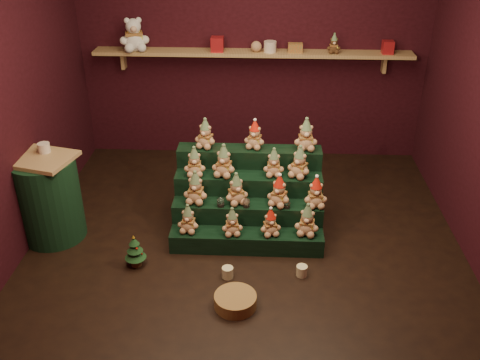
# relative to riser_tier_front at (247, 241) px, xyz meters

# --- Properties ---
(ground) EXTENTS (4.00, 4.00, 0.00)m
(ground) POSITION_rel_riser_tier_front_xyz_m (-0.01, 0.07, -0.09)
(ground) COLOR black
(ground) RESTS_ON ground
(back_wall) EXTENTS (4.00, 0.10, 2.80)m
(back_wall) POSITION_rel_riser_tier_front_xyz_m (-0.01, 2.12, 1.31)
(back_wall) COLOR black
(back_wall) RESTS_ON ground
(front_wall) EXTENTS (4.00, 0.10, 2.80)m
(front_wall) POSITION_rel_riser_tier_front_xyz_m (-0.01, -1.98, 1.31)
(front_wall) COLOR black
(front_wall) RESTS_ON ground
(back_shelf) EXTENTS (3.60, 0.26, 0.24)m
(back_shelf) POSITION_rel_riser_tier_front_xyz_m (-0.01, 1.95, 1.20)
(back_shelf) COLOR tan
(back_shelf) RESTS_ON ground
(riser_tier_front) EXTENTS (1.40, 0.22, 0.18)m
(riser_tier_front) POSITION_rel_riser_tier_front_xyz_m (0.00, 0.00, 0.00)
(riser_tier_front) COLOR black
(riser_tier_front) RESTS_ON ground
(riser_tier_midfront) EXTENTS (1.40, 0.22, 0.36)m
(riser_tier_midfront) POSITION_rel_riser_tier_front_xyz_m (0.00, 0.22, 0.09)
(riser_tier_midfront) COLOR black
(riser_tier_midfront) RESTS_ON ground
(riser_tier_midback) EXTENTS (1.40, 0.22, 0.54)m
(riser_tier_midback) POSITION_rel_riser_tier_front_xyz_m (0.00, 0.44, 0.18)
(riser_tier_midback) COLOR black
(riser_tier_midback) RESTS_ON ground
(riser_tier_back) EXTENTS (1.40, 0.22, 0.72)m
(riser_tier_back) POSITION_rel_riser_tier_front_xyz_m (0.00, 0.66, 0.27)
(riser_tier_back) COLOR black
(riser_tier_back) RESTS_ON ground
(teddy_0) EXTENTS (0.21, 0.19, 0.27)m
(teddy_0) POSITION_rel_riser_tier_front_xyz_m (-0.53, 0.01, 0.22)
(teddy_0) COLOR tan
(teddy_0) RESTS_ON riser_tier_front
(teddy_1) EXTENTS (0.21, 0.20, 0.26)m
(teddy_1) POSITION_rel_riser_tier_front_xyz_m (-0.13, -0.02, 0.22)
(teddy_1) COLOR tan
(teddy_1) RESTS_ON riser_tier_front
(teddy_2) EXTENTS (0.23, 0.21, 0.26)m
(teddy_2) POSITION_rel_riser_tier_front_xyz_m (0.21, -0.01, 0.22)
(teddy_2) COLOR tan
(teddy_2) RESTS_ON riser_tier_front
(teddy_3) EXTENTS (0.25, 0.24, 0.30)m
(teddy_3) POSITION_rel_riser_tier_front_xyz_m (0.54, 0.01, 0.24)
(teddy_3) COLOR tan
(teddy_3) RESTS_ON riser_tier_front
(teddy_4) EXTENTS (0.25, 0.23, 0.31)m
(teddy_4) POSITION_rel_riser_tier_front_xyz_m (-0.48, 0.23, 0.43)
(teddy_4) COLOR tan
(teddy_4) RESTS_ON riser_tier_midfront
(teddy_5) EXTENTS (0.28, 0.27, 0.30)m
(teddy_5) POSITION_rel_riser_tier_front_xyz_m (-0.11, 0.23, 0.42)
(teddy_5) COLOR tan
(teddy_5) RESTS_ON riser_tier_midfront
(teddy_6) EXTENTS (0.27, 0.26, 0.30)m
(teddy_6) POSITION_rel_riser_tier_front_xyz_m (0.29, 0.21, 0.42)
(teddy_6) COLOR tan
(teddy_6) RESTS_ON riser_tier_midfront
(teddy_7) EXTENTS (0.23, 0.22, 0.30)m
(teddy_7) POSITION_rel_riser_tier_front_xyz_m (0.62, 0.20, 0.42)
(teddy_7) COLOR tan
(teddy_7) RESTS_ON riser_tier_midfront
(teddy_8) EXTENTS (0.22, 0.20, 0.28)m
(teddy_8) POSITION_rel_riser_tier_front_xyz_m (-0.51, 0.43, 0.59)
(teddy_8) COLOR tan
(teddy_8) RESTS_ON riser_tier_midback
(teddy_9) EXTENTS (0.26, 0.24, 0.31)m
(teddy_9) POSITION_rel_riser_tier_front_xyz_m (-0.23, 0.43, 0.61)
(teddy_9) COLOR tan
(teddy_9) RESTS_ON riser_tier_midback
(teddy_10) EXTENTS (0.20, 0.18, 0.27)m
(teddy_10) POSITION_rel_riser_tier_front_xyz_m (0.24, 0.45, 0.59)
(teddy_10) COLOR tan
(teddy_10) RESTS_ON riser_tier_midback
(teddy_11) EXTENTS (0.29, 0.28, 0.31)m
(teddy_11) POSITION_rel_riser_tier_front_xyz_m (0.48, 0.44, 0.60)
(teddy_11) COLOR tan
(teddy_11) RESTS_ON riser_tier_midback
(teddy_12) EXTENTS (0.25, 0.24, 0.29)m
(teddy_12) POSITION_rel_riser_tier_front_xyz_m (-0.42, 0.67, 0.77)
(teddy_12) COLOR tan
(teddy_12) RESTS_ON riser_tier_back
(teddy_13) EXTENTS (0.24, 0.22, 0.28)m
(teddy_13) POSITION_rel_riser_tier_front_xyz_m (0.05, 0.68, 0.77)
(teddy_13) COLOR tan
(teddy_13) RESTS_ON riser_tier_back
(teddy_14) EXTENTS (0.24, 0.22, 0.31)m
(teddy_14) POSITION_rel_riser_tier_front_xyz_m (0.54, 0.66, 0.79)
(teddy_14) COLOR tan
(teddy_14) RESTS_ON riser_tier_back
(snow_globe_a) EXTENTS (0.07, 0.07, 0.09)m
(snow_globe_a) POSITION_rel_riser_tier_front_xyz_m (-0.25, 0.16, 0.32)
(snow_globe_a) COLOR black
(snow_globe_a) RESTS_ON riser_tier_midfront
(snow_globe_b) EXTENTS (0.07, 0.07, 0.09)m
(snow_globe_b) POSITION_rel_riser_tier_front_xyz_m (-0.01, 0.16, 0.31)
(snow_globe_b) COLOR black
(snow_globe_b) RESTS_ON riser_tier_midfront
(snow_globe_c) EXTENTS (0.06, 0.06, 0.08)m
(snow_globe_c) POSITION_rel_riser_tier_front_xyz_m (0.36, 0.16, 0.31)
(snow_globe_c) COLOR black
(snow_globe_c) RESTS_ON riser_tier_midfront
(side_table) EXTENTS (0.64, 0.58, 0.84)m
(side_table) POSITION_rel_riser_tier_front_xyz_m (-1.84, 0.14, 0.32)
(side_table) COLOR tan
(side_table) RESTS_ON ground
(table_ornament) EXTENTS (0.11, 0.11, 0.09)m
(table_ornament) POSITION_rel_riser_tier_front_xyz_m (-1.84, 0.24, 0.79)
(table_ornament) COLOR beige
(table_ornament) RESTS_ON side_table
(mini_christmas_tree) EXTENTS (0.19, 0.19, 0.32)m
(mini_christmas_tree) POSITION_rel_riser_tier_front_xyz_m (-0.96, -0.28, 0.06)
(mini_christmas_tree) COLOR #4D321B
(mini_christmas_tree) RESTS_ON ground
(mug_left) EXTENTS (0.10, 0.10, 0.10)m
(mug_left) POSITION_rel_riser_tier_front_xyz_m (-0.15, -0.41, -0.04)
(mug_left) COLOR beige
(mug_left) RESTS_ON ground
(mug_right) EXTENTS (0.10, 0.10, 0.10)m
(mug_right) POSITION_rel_riser_tier_front_xyz_m (0.49, -0.36, -0.04)
(mug_right) COLOR beige
(mug_right) RESTS_ON ground
(wicker_basket) EXTENTS (0.43, 0.43, 0.11)m
(wicker_basket) POSITION_rel_riser_tier_front_xyz_m (-0.06, -0.77, -0.04)
(wicker_basket) COLOR olive
(wicker_basket) RESTS_ON ground
(white_bear) EXTENTS (0.39, 0.37, 0.46)m
(white_bear) POSITION_rel_riser_tier_front_xyz_m (-1.34, 1.91, 1.46)
(white_bear) COLOR white
(white_bear) RESTS_ON back_shelf
(brown_bear) EXTENTS (0.15, 0.14, 0.21)m
(brown_bear) POSITION_rel_riser_tier_front_xyz_m (0.89, 1.91, 1.34)
(brown_bear) COLOR #50331A
(brown_bear) RESTS_ON back_shelf
(gift_tin_red_a) EXTENTS (0.14, 0.14, 0.16)m
(gift_tin_red_a) POSITION_rel_riser_tier_front_xyz_m (-0.41, 1.92, 1.31)
(gift_tin_red_a) COLOR #AD1A1F
(gift_tin_red_a) RESTS_ON back_shelf
(gift_tin_cream) EXTENTS (0.14, 0.14, 0.12)m
(gift_tin_cream) POSITION_rel_riser_tier_front_xyz_m (0.18, 1.92, 1.29)
(gift_tin_cream) COLOR beige
(gift_tin_cream) RESTS_ON back_shelf
(gift_tin_red_b) EXTENTS (0.12, 0.12, 0.14)m
(gift_tin_red_b) POSITION_rel_riser_tier_front_xyz_m (1.48, 1.92, 1.30)
(gift_tin_red_b) COLOR #AD1A1F
(gift_tin_red_b) RESTS_ON back_shelf
(shelf_plush_ball) EXTENTS (0.12, 0.12, 0.12)m
(shelf_plush_ball) POSITION_rel_riser_tier_front_xyz_m (0.03, 1.92, 1.29)
(shelf_plush_ball) COLOR tan
(shelf_plush_ball) RESTS_ON back_shelf
(scarf_gift_box) EXTENTS (0.16, 0.10, 0.10)m
(scarf_gift_box) POSITION_rel_riser_tier_front_xyz_m (0.46, 1.92, 1.28)
(scarf_gift_box) COLOR #C3491B
(scarf_gift_box) RESTS_ON back_shelf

